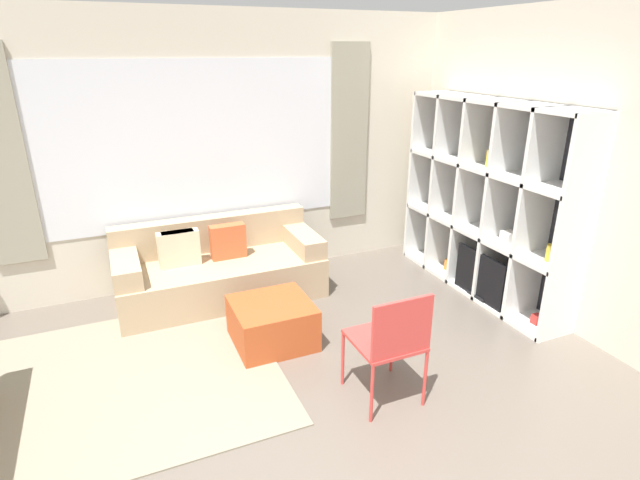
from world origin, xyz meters
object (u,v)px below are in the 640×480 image
(ottoman, at_px, (272,323))
(folding_chair, at_px, (391,338))
(couch_main, at_px, (219,269))
(shelving_unit, at_px, (489,202))

(ottoman, xyz_separation_m, folding_chair, (0.50, -1.05, 0.33))
(ottoman, bearing_deg, couch_main, 101.74)
(shelving_unit, distance_m, folding_chair, 2.18)
(shelving_unit, bearing_deg, ottoman, -176.83)
(couch_main, distance_m, ottoman, 1.06)
(couch_main, bearing_deg, shelving_unit, -19.79)
(shelving_unit, height_order, couch_main, shelving_unit)
(ottoman, relative_size, folding_chair, 0.74)
(shelving_unit, distance_m, ottoman, 2.41)
(couch_main, height_order, ottoman, couch_main)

